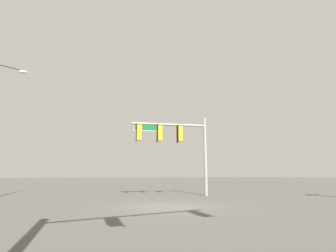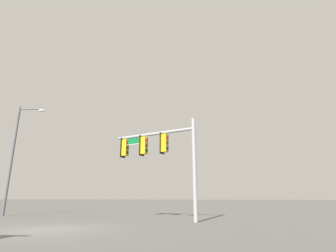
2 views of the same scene
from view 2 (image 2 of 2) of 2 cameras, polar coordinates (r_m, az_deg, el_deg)
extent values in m
plane|color=#514F4C|center=(12.49, -25.35, -19.74)|extent=(400.00, 400.00, 0.00)
cylinder|color=gray|center=(14.84, 5.78, -9.05)|extent=(0.23, 0.23, 5.74)
cylinder|color=gray|center=(16.52, -3.20, -1.75)|extent=(5.41, 1.39, 0.18)
cube|color=black|center=(16.05, -1.32, -3.81)|extent=(0.14, 0.51, 1.30)
cube|color=#B79314|center=(15.96, -0.73, -3.75)|extent=(0.42, 0.39, 1.10)
cylinder|color=#B79314|center=(16.09, -0.72, -1.62)|extent=(0.04, 0.04, 0.12)
cylinder|color=red|center=(15.93, -0.10, -2.51)|extent=(0.08, 0.22, 0.22)
cylinder|color=#392D05|center=(15.86, -0.10, -3.68)|extent=(0.08, 0.22, 0.22)
cylinder|color=black|center=(15.80, -0.10, -4.85)|extent=(0.08, 0.22, 0.22)
cube|color=black|center=(16.86, -5.76, -4.30)|extent=(0.14, 0.51, 1.30)
cube|color=#B79314|center=(16.75, -5.22, -4.24)|extent=(0.42, 0.39, 1.10)
cylinder|color=#B79314|center=(16.88, -5.17, -2.21)|extent=(0.04, 0.04, 0.12)
cylinder|color=red|center=(16.71, -4.63, -3.07)|extent=(0.08, 0.22, 0.22)
cylinder|color=#392D05|center=(16.64, -4.66, -4.18)|extent=(0.08, 0.22, 0.22)
cylinder|color=black|center=(16.58, -4.68, -5.30)|extent=(0.08, 0.22, 0.22)
cube|color=black|center=(17.76, -9.78, -4.72)|extent=(0.14, 0.51, 1.30)
cube|color=#B79314|center=(17.64, -9.30, -4.67)|extent=(0.42, 0.39, 1.10)
cylinder|color=#B79314|center=(17.77, -9.21, -2.74)|extent=(0.04, 0.04, 0.12)
cylinder|color=red|center=(17.59, -8.74, -3.56)|extent=(0.08, 0.22, 0.22)
cylinder|color=#392D05|center=(17.52, -8.78, -4.62)|extent=(0.08, 0.22, 0.22)
cylinder|color=black|center=(17.46, -8.83, -5.68)|extent=(0.08, 0.22, 0.22)
cube|color=#0F602D|center=(17.32, -7.51, -3.27)|extent=(1.99, 0.49, 0.38)
cube|color=white|center=(17.32, -7.51, -3.27)|extent=(2.05, 0.49, 0.44)
cylinder|color=#4C4C51|center=(23.12, -30.87, -6.11)|extent=(0.18, 0.18, 8.23)
cylinder|color=#4C4C51|center=(23.58, -27.70, 3.28)|extent=(1.63, 0.70, 0.10)
ellipsoid|color=silver|center=(23.22, -25.79, 3.05)|extent=(0.56, 0.28, 0.20)
camera|label=1|loc=(13.45, -82.89, -1.19)|focal=28.00mm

